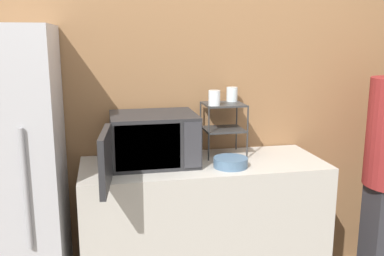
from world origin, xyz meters
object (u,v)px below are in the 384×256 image
object	(u,v)px
dish_rack	(224,118)
glass_front_left	(214,98)
glass_back_right	(232,94)
microwave	(152,140)
bowl	(231,162)

from	to	relation	value
dish_rack	glass_front_left	distance (m)	0.17
glass_front_left	glass_back_right	distance (m)	0.21
glass_back_right	microwave	bearing A→B (deg)	-161.61
glass_front_left	bowl	xyz separation A→B (m)	(0.05, -0.20, -0.35)
dish_rack	bowl	xyz separation A→B (m)	(-0.03, -0.26, -0.21)
glass_front_left	dish_rack	bearing A→B (deg)	39.71
glass_front_left	glass_back_right	xyz separation A→B (m)	(0.16, 0.14, 0.00)
microwave	glass_front_left	bearing A→B (deg)	6.10
dish_rack	microwave	bearing A→B (deg)	-167.09
glass_front_left	bowl	bearing A→B (deg)	-75.85
dish_rack	bowl	distance (m)	0.34
microwave	dish_rack	distance (m)	0.49
glass_front_left	glass_back_right	world-z (taller)	same
bowl	glass_front_left	bearing A→B (deg)	104.15
microwave	glass_front_left	size ratio (longest dim) A/B	8.55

